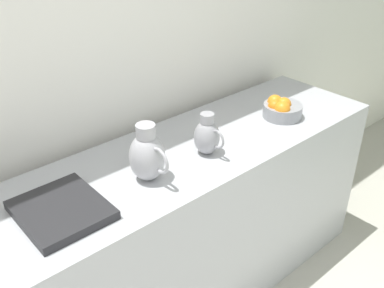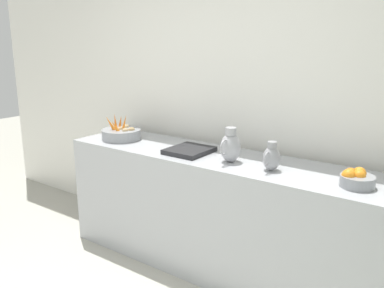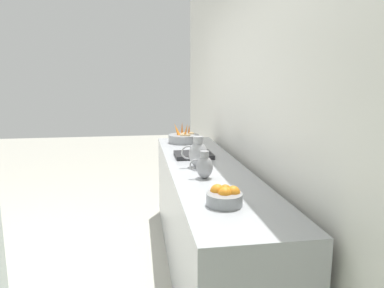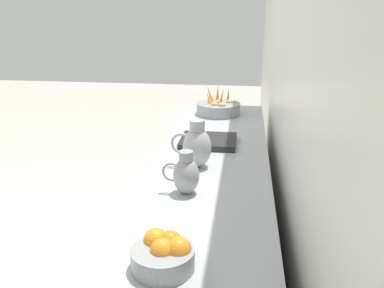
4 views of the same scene
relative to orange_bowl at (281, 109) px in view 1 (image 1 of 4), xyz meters
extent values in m
cube|color=white|center=(-0.49, -0.42, 0.52)|extent=(0.10, 7.68, 3.00)
cube|color=#ADAFB5|center=(-0.07, -0.92, -0.52)|extent=(0.62, 2.83, 0.94)
cylinder|color=gray|center=(0.00, 0.01, -0.01)|extent=(0.21, 0.21, 0.07)
sphere|color=orange|center=(0.00, 0.02, 0.02)|extent=(0.08, 0.08, 0.08)
sphere|color=orange|center=(-0.01, -0.04, 0.02)|extent=(0.08, 0.08, 0.08)
sphere|color=orange|center=(-0.05, 0.00, 0.02)|extent=(0.08, 0.08, 0.08)
sphere|color=orange|center=(0.03, -0.04, 0.02)|extent=(0.08, 0.08, 0.08)
ellipsoid|color=#A3A3A8|center=(0.00, -0.88, 0.06)|extent=(0.15, 0.15, 0.21)
cylinder|color=#A3A3A8|center=(0.00, -0.88, 0.18)|extent=(0.08, 0.08, 0.06)
torus|color=#A3A3A8|center=(0.08, -0.88, 0.08)|extent=(0.11, 0.01, 0.11)
ellipsoid|color=#939399|center=(0.01, -0.55, 0.03)|extent=(0.12, 0.12, 0.17)
cylinder|color=#939399|center=(0.01, -0.55, 0.13)|extent=(0.06, 0.06, 0.04)
torus|color=#939399|center=(0.08, -0.55, 0.05)|extent=(0.09, 0.01, 0.09)
cube|color=#232326|center=(-0.02, -1.26, -0.03)|extent=(0.34, 0.30, 0.04)
camera|label=1|loc=(1.28, -1.76, 1.00)|focal=41.26mm
camera|label=2|loc=(2.49, 0.59, 0.82)|focal=38.90mm
camera|label=3|loc=(0.47, 1.85, 0.66)|focal=32.89mm
camera|label=4|loc=(-0.23, 1.08, 0.74)|focal=37.51mm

